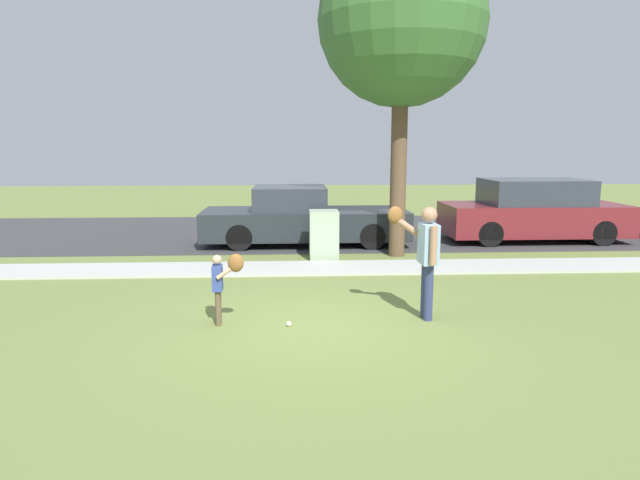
# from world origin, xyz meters

# --- Properties ---
(ground_plane) EXTENTS (48.00, 48.00, 0.00)m
(ground_plane) POSITION_xyz_m (0.00, 3.50, 0.00)
(ground_plane) COLOR olive
(sidewalk_strip) EXTENTS (36.00, 1.20, 0.06)m
(sidewalk_strip) POSITION_xyz_m (0.00, 3.60, 0.03)
(sidewalk_strip) COLOR #B2B2AD
(sidewalk_strip) RESTS_ON ground
(road_surface) EXTENTS (36.00, 6.80, 0.02)m
(road_surface) POSITION_xyz_m (0.00, 8.60, 0.01)
(road_surface) COLOR #38383A
(road_surface) RESTS_ON ground
(person_adult) EXTENTS (0.69, 0.60, 1.67)m
(person_adult) POSITION_xyz_m (1.66, 0.28, 1.03)
(person_adult) COLOR navy
(person_adult) RESTS_ON ground
(person_child) EXTENTS (0.46, 0.40, 1.06)m
(person_child) POSITION_xyz_m (-1.27, 0.10, 0.69)
(person_child) COLOR brown
(person_child) RESTS_ON ground
(baseball) EXTENTS (0.07, 0.07, 0.07)m
(baseball) POSITION_xyz_m (-0.34, -0.00, 0.04)
(baseball) COLOR white
(baseball) RESTS_ON ground
(utility_cabinet) EXTENTS (0.64, 0.65, 1.09)m
(utility_cabinet) POSITION_xyz_m (0.43, 4.70, 0.55)
(utility_cabinet) COLOR #9EB293
(utility_cabinet) RESTS_ON ground
(street_tree_near) EXTENTS (3.67, 3.67, 7.02)m
(street_tree_near) POSITION_xyz_m (2.14, 4.94, 5.15)
(street_tree_near) COLOR brown
(street_tree_near) RESTS_ON ground
(parked_pickup_dark) EXTENTS (5.20, 1.95, 1.48)m
(parked_pickup_dark) POSITION_xyz_m (-0.02, 6.54, 0.67)
(parked_pickup_dark) COLOR #23282D
(parked_pickup_dark) RESTS_ON road_surface
(parked_suv_maroon) EXTENTS (4.70, 1.90, 1.63)m
(parked_suv_maroon) POSITION_xyz_m (6.13, 6.72, 0.79)
(parked_suv_maroon) COLOR maroon
(parked_suv_maroon) RESTS_ON road_surface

